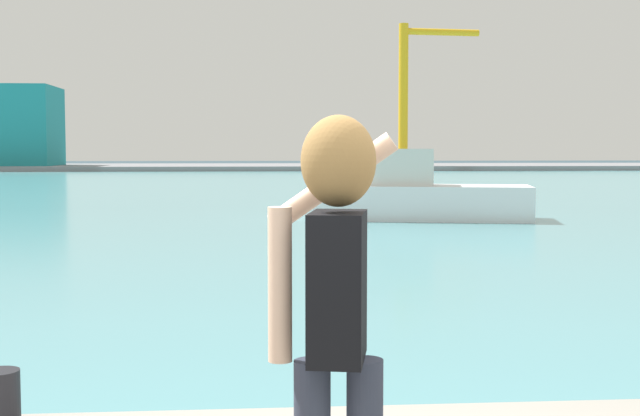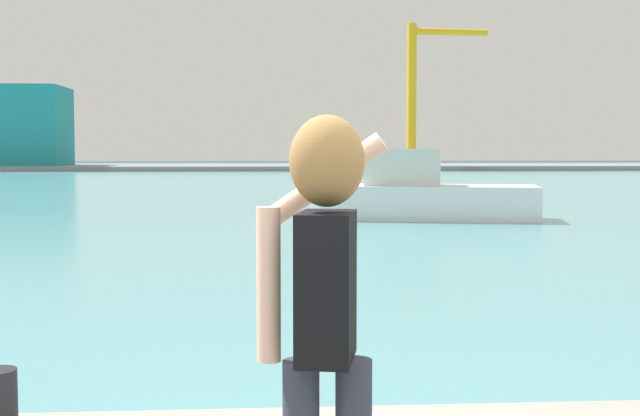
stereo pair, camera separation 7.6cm
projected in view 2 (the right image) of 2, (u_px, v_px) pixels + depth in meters
ground_plane at (265, 185)px, 53.12m from camera, size 220.00×220.00×0.00m
harbor_water at (265, 183)px, 55.11m from camera, size 140.00×100.00×0.02m
far_shore_dock at (263, 167)px, 94.90m from camera, size 140.00×20.00×0.50m
person_photographer at (325, 295)px, 3.18m from camera, size 0.53×0.56×1.74m
boat_moored at (424, 195)px, 26.72m from camera, size 7.03×3.74×2.22m
warehouse_left at (11, 126)px, 90.55m from camera, size 11.31×8.93×8.40m
port_crane at (420, 81)px, 89.02m from camera, size 8.70×1.65×14.85m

